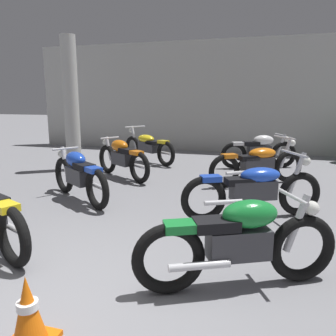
{
  "coord_description": "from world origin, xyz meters",
  "views": [
    {
      "loc": [
        1.64,
        -2.06,
        1.74
      ],
      "look_at": [
        0.0,
        3.47,
        0.55
      ],
      "focal_mm": 35.99,
      "sensor_mm": 36.0,
      "label": 1
    }
  ],
  "objects": [
    {
      "name": "motorcycle_right_row_2",
      "position": [
        1.49,
        4.92,
        0.45
      ],
      "size": [
        1.85,
        1.32,
        0.97
      ],
      "color": "black",
      "rests_on": "ground"
    },
    {
      "name": "motorcycle_right_row_3",
      "position": [
        1.46,
        6.69,
        0.46
      ],
      "size": [
        1.87,
        0.84,
        0.88
      ],
      "color": "black",
      "rests_on": "ground"
    },
    {
      "name": "motorcycle_left_row_3",
      "position": [
        -1.52,
        6.64,
        0.45
      ],
      "size": [
        1.89,
        1.26,
        0.97
      ],
      "color": "black",
      "rests_on": "ground"
    },
    {
      "name": "back_wall",
      "position": [
        0.0,
        9.22,
        1.8
      ],
      "size": [
        12.99,
        0.24,
        3.6
      ],
      "primitive_type": "cube",
      "color": "#B2B2AD",
      "rests_on": "ground"
    },
    {
      "name": "motorcycle_left_row_2",
      "position": [
        -1.44,
        4.71,
        0.46
      ],
      "size": [
        1.71,
        1.17,
        0.88
      ],
      "color": "black",
      "rests_on": "ground"
    },
    {
      "name": "support_pillar",
      "position": [
        -2.94,
        5.17,
        1.6
      ],
      "size": [
        0.36,
        0.36,
        3.2
      ],
      "primitive_type": "cylinder",
      "color": "#B2B2AD",
      "rests_on": "ground"
    },
    {
      "name": "motorcycle_left_row_1",
      "position": [
        -1.45,
        2.93,
        0.46
      ],
      "size": [
        1.7,
        1.19,
        0.88
      ],
      "color": "black",
      "rests_on": "ground"
    },
    {
      "name": "motorcycle_right_row_1",
      "position": [
        1.5,
        2.85,
        0.45
      ],
      "size": [
        1.98,
        1.13,
        0.97
      ],
      "color": "black",
      "rests_on": "ground"
    },
    {
      "name": "traffic_cone",
      "position": [
        0.09,
        -0.31,
        0.26
      ],
      "size": [
        0.32,
        0.32,
        0.54
      ],
      "color": "orange",
      "rests_on": "ground"
    },
    {
      "name": "ground_plane",
      "position": [
        0.0,
        0.0,
        0.0
      ],
      "size": [
        60.0,
        60.0,
        0.0
      ],
      "primitive_type": "plane",
      "color": "gray"
    },
    {
      "name": "motorcycle_right_row_0",
      "position": [
        1.45,
        0.9,
        0.46
      ],
      "size": [
        1.82,
        0.97,
        0.88
      ],
      "color": "black",
      "rests_on": "ground"
    }
  ]
}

